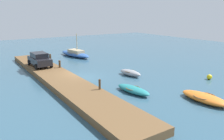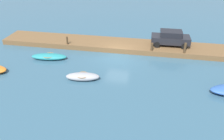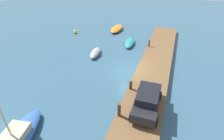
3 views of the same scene
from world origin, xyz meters
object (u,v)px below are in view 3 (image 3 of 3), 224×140
object	(u,v)px
dinghy_grey	(95,53)
motorboat_orange	(117,29)
mooring_post_mid_east	(149,43)
marker_buoy	(75,32)
mooring_post_west	(119,110)
rowboat_teal	(130,42)
mooring_post_mid_west	(131,85)
parked_car	(147,100)

from	to	relation	value
dinghy_grey	motorboat_orange	bearing A→B (deg)	-7.09
mooring_post_mid_east	marker_buoy	distance (m)	12.29
mooring_post_west	marker_buoy	size ratio (longest dim) A/B	2.04
motorboat_orange	rowboat_teal	world-z (taller)	motorboat_orange
mooring_post_west	mooring_post_mid_west	size ratio (longest dim) A/B	1.29
rowboat_teal	marker_buoy	world-z (taller)	rowboat_teal
dinghy_grey	mooring_post_west	xyz separation A→B (m)	(-9.10, -6.00, 0.78)
mooring_post_west	motorboat_orange	bearing A→B (deg)	18.83
motorboat_orange	mooring_post_mid_east	world-z (taller)	mooring_post_mid_east
motorboat_orange	mooring_post_west	bearing A→B (deg)	-162.01
dinghy_grey	rowboat_teal	world-z (taller)	dinghy_grey
rowboat_teal	mooring_post_mid_east	distance (m)	3.06
motorboat_orange	rowboat_teal	xyz separation A→B (m)	(-4.68, -3.45, -0.02)
dinghy_grey	mooring_post_west	size ratio (longest dim) A/B	2.79
motorboat_orange	dinghy_grey	xyz separation A→B (m)	(-9.24, -0.25, 0.03)
mooring_post_west	parked_car	size ratio (longest dim) A/B	0.26
mooring_post_mid_west	mooring_post_west	bearing A→B (deg)	180.00
mooring_post_mid_east	marker_buoy	size ratio (longest dim) A/B	1.62
mooring_post_mid_east	motorboat_orange	bearing A→B (deg)	47.82
parked_car	marker_buoy	world-z (taller)	parked_car
mooring_post_mid_west	parked_car	xyz separation A→B (m)	(-1.94, -1.77, 0.43)
dinghy_grey	mooring_post_west	bearing A→B (deg)	-155.23
mooring_post_mid_east	mooring_post_west	bearing A→B (deg)	180.00
mooring_post_mid_east	marker_buoy	xyz separation A→B (m)	(2.16, 12.07, -0.73)
mooring_post_mid_east	mooring_post_mid_west	bearing A→B (deg)	180.00
motorboat_orange	rowboat_teal	distance (m)	5.81
motorboat_orange	mooring_post_mid_west	world-z (taller)	mooring_post_mid_west
parked_car	dinghy_grey	bearing A→B (deg)	43.78
marker_buoy	mooring_post_mid_east	bearing A→B (deg)	-100.16
motorboat_orange	mooring_post_mid_east	size ratio (longest dim) A/B	4.64
mooring_post_mid_west	mooring_post_mid_east	size ratio (longest dim) A/B	0.98
dinghy_grey	mooring_post_mid_west	world-z (taller)	mooring_post_mid_west
rowboat_teal	parked_car	xyz separation A→B (m)	(-12.27, -4.57, 1.13)
dinghy_grey	mooring_post_mid_east	distance (m)	7.02
rowboat_teal	mooring_post_mid_east	bearing A→B (deg)	-116.65
mooring_post_west	mooring_post_mid_east	bearing A→B (deg)	0.00
mooring_post_west	dinghy_grey	bearing A→B (deg)	33.41
dinghy_grey	marker_buoy	xyz separation A→B (m)	(5.73, 6.07, -0.06)
parked_car	motorboat_orange	bearing A→B (deg)	23.87
motorboat_orange	marker_buoy	world-z (taller)	motorboat_orange
mooring_post_mid_east	rowboat_teal	bearing A→B (deg)	70.48
mooring_post_mid_west	parked_car	world-z (taller)	parked_car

